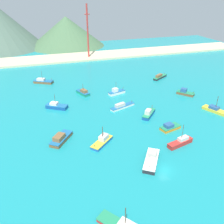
{
  "coord_description": "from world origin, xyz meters",
  "views": [
    {
      "loc": [
        -27.37,
        -41.65,
        41.17
      ],
      "look_at": [
        -3.99,
        31.35,
        1.92
      ],
      "focal_mm": 38.61,
      "sensor_mm": 36.0,
      "label": 1
    }
  ],
  "objects_px": {
    "fishing_boat_7": "(149,114)",
    "fishing_boat_11": "(56,106)",
    "fishing_boat_4": "(43,81)",
    "fishing_boat_2": "(170,127)",
    "fishing_boat_5": "(160,77)",
    "fishing_boat_12": "(151,159)",
    "fishing_boat_14": "(185,93)",
    "fishing_boat_8": "(61,138)",
    "fishing_boat_0": "(216,110)",
    "fishing_boat_1": "(181,142)",
    "fishing_boat_6": "(122,106)",
    "fishing_boat_13": "(116,92)",
    "radio_tower": "(88,32)",
    "fishing_boat_10": "(102,141)",
    "fishing_boat_3": "(83,92)"
  },
  "relations": [
    {
      "from": "fishing_boat_7",
      "to": "fishing_boat_11",
      "type": "distance_m",
      "value": 35.34
    },
    {
      "from": "fishing_boat_4",
      "to": "fishing_boat_2",
      "type": "bearing_deg",
      "value": -57.41
    },
    {
      "from": "fishing_boat_5",
      "to": "fishing_boat_12",
      "type": "bearing_deg",
      "value": -119.6
    },
    {
      "from": "fishing_boat_11",
      "to": "fishing_boat_14",
      "type": "height_order",
      "value": "fishing_boat_11"
    },
    {
      "from": "fishing_boat_5",
      "to": "fishing_boat_8",
      "type": "relative_size",
      "value": 1.09
    },
    {
      "from": "fishing_boat_0",
      "to": "fishing_boat_12",
      "type": "relative_size",
      "value": 1.16
    },
    {
      "from": "fishing_boat_1",
      "to": "fishing_boat_6",
      "type": "relative_size",
      "value": 0.82
    },
    {
      "from": "fishing_boat_11",
      "to": "fishing_boat_13",
      "type": "height_order",
      "value": "fishing_boat_11"
    },
    {
      "from": "fishing_boat_13",
      "to": "radio_tower",
      "type": "relative_size",
      "value": 0.24
    },
    {
      "from": "fishing_boat_7",
      "to": "fishing_boat_8",
      "type": "distance_m",
      "value": 33.02
    },
    {
      "from": "fishing_boat_0",
      "to": "fishing_boat_5",
      "type": "xyz_separation_m",
      "value": [
        -2.17,
        40.72,
        0.17
      ]
    },
    {
      "from": "fishing_boat_6",
      "to": "fishing_boat_13",
      "type": "distance_m",
      "value": 13.99
    },
    {
      "from": "fishing_boat_11",
      "to": "fishing_boat_5",
      "type": "bearing_deg",
      "value": 19.34
    },
    {
      "from": "fishing_boat_10",
      "to": "fishing_boat_2",
      "type": "bearing_deg",
      "value": 2.65
    },
    {
      "from": "fishing_boat_8",
      "to": "fishing_boat_11",
      "type": "bearing_deg",
      "value": 87.06
    },
    {
      "from": "fishing_boat_4",
      "to": "radio_tower",
      "type": "relative_size",
      "value": 0.29
    },
    {
      "from": "fishing_boat_3",
      "to": "fishing_boat_8",
      "type": "height_order",
      "value": "fishing_boat_3"
    },
    {
      "from": "fishing_boat_4",
      "to": "fishing_boat_14",
      "type": "height_order",
      "value": "fishing_boat_4"
    },
    {
      "from": "fishing_boat_4",
      "to": "fishing_boat_13",
      "type": "distance_m",
      "value": 38.42
    },
    {
      "from": "fishing_boat_14",
      "to": "fishing_boat_8",
      "type": "bearing_deg",
      "value": -160.43
    },
    {
      "from": "fishing_boat_11",
      "to": "fishing_boat_12",
      "type": "bearing_deg",
      "value": -63.4
    },
    {
      "from": "fishing_boat_2",
      "to": "fishing_boat_5",
      "type": "relative_size",
      "value": 0.75
    },
    {
      "from": "fishing_boat_8",
      "to": "fishing_boat_13",
      "type": "height_order",
      "value": "fishing_boat_13"
    },
    {
      "from": "fishing_boat_12",
      "to": "radio_tower",
      "type": "height_order",
      "value": "radio_tower"
    },
    {
      "from": "fishing_boat_0",
      "to": "radio_tower",
      "type": "height_order",
      "value": "radio_tower"
    },
    {
      "from": "fishing_boat_2",
      "to": "fishing_boat_10",
      "type": "relative_size",
      "value": 0.92
    },
    {
      "from": "fishing_boat_1",
      "to": "fishing_boat_13",
      "type": "bearing_deg",
      "value": 97.59
    },
    {
      "from": "fishing_boat_1",
      "to": "fishing_boat_4",
      "type": "height_order",
      "value": "fishing_boat_1"
    },
    {
      "from": "fishing_boat_7",
      "to": "fishing_boat_11",
      "type": "height_order",
      "value": "fishing_boat_11"
    },
    {
      "from": "fishing_boat_4",
      "to": "fishing_boat_13",
      "type": "height_order",
      "value": "fishing_boat_4"
    },
    {
      "from": "fishing_boat_2",
      "to": "fishing_boat_12",
      "type": "height_order",
      "value": "fishing_boat_12"
    },
    {
      "from": "fishing_boat_6",
      "to": "fishing_boat_12",
      "type": "xyz_separation_m",
      "value": [
        -3.7,
        -33.3,
        0.14
      ]
    },
    {
      "from": "fishing_boat_3",
      "to": "fishing_boat_7",
      "type": "distance_m",
      "value": 32.77
    },
    {
      "from": "fishing_boat_2",
      "to": "fishing_boat_7",
      "type": "xyz_separation_m",
      "value": [
        -2.62,
        10.63,
        0.16
      ]
    },
    {
      "from": "fishing_boat_7",
      "to": "fishing_boat_5",
      "type": "bearing_deg",
      "value": 56.86
    },
    {
      "from": "fishing_boat_3",
      "to": "fishing_boat_11",
      "type": "distance_m",
      "value": 16.27
    },
    {
      "from": "fishing_boat_4",
      "to": "fishing_boat_6",
      "type": "relative_size",
      "value": 0.91
    },
    {
      "from": "fishing_boat_6",
      "to": "fishing_boat_12",
      "type": "bearing_deg",
      "value": -96.34
    },
    {
      "from": "fishing_boat_1",
      "to": "fishing_boat_13",
      "type": "distance_m",
      "value": 42.72
    },
    {
      "from": "fishing_boat_10",
      "to": "fishing_boat_4",
      "type": "bearing_deg",
      "value": 103.04
    },
    {
      "from": "fishing_boat_0",
      "to": "fishing_boat_14",
      "type": "height_order",
      "value": "fishing_boat_0"
    },
    {
      "from": "fishing_boat_2",
      "to": "fishing_boat_14",
      "type": "bearing_deg",
      "value": 48.5
    },
    {
      "from": "fishing_boat_0",
      "to": "fishing_boat_11",
      "type": "distance_m",
      "value": 60.67
    },
    {
      "from": "fishing_boat_12",
      "to": "fishing_boat_13",
      "type": "bearing_deg",
      "value": 82.57
    },
    {
      "from": "fishing_boat_2",
      "to": "fishing_boat_10",
      "type": "height_order",
      "value": "fishing_boat_10"
    },
    {
      "from": "fishing_boat_3",
      "to": "fishing_boat_7",
      "type": "xyz_separation_m",
      "value": [
        18.54,
        -27.02,
        0.07
      ]
    },
    {
      "from": "fishing_boat_12",
      "to": "fishing_boat_14",
      "type": "bearing_deg",
      "value": 47.37
    },
    {
      "from": "fishing_boat_4",
      "to": "fishing_boat_12",
      "type": "height_order",
      "value": "fishing_boat_4"
    },
    {
      "from": "fishing_boat_2",
      "to": "fishing_boat_13",
      "type": "relative_size",
      "value": 0.91
    },
    {
      "from": "fishing_boat_10",
      "to": "fishing_boat_5",
      "type": "bearing_deg",
      "value": 47.16
    }
  ]
}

